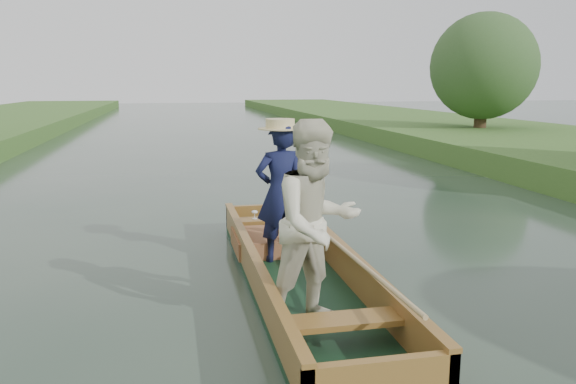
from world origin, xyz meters
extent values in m
plane|color=#283D30|center=(0.00, 0.00, 0.00)|extent=(120.00, 120.00, 0.00)
cylinder|color=#47331E|center=(9.80, 13.05, 1.20)|extent=(0.44, 0.44, 2.40)
sphere|color=#2B4B1E|center=(9.80, 13.05, 2.80)|extent=(3.79, 3.79, 3.79)
sphere|color=#2B4B1E|center=(10.40, 13.35, 2.40)|extent=(2.20, 2.20, 2.20)
cube|color=#13331D|center=(0.00, 0.00, 0.04)|extent=(1.10, 5.00, 0.08)
cube|color=brown|center=(-0.51, 0.00, 0.24)|extent=(0.08, 5.00, 0.32)
cube|color=brown|center=(0.51, 0.00, 0.24)|extent=(0.08, 5.00, 0.32)
cube|color=brown|center=(0.00, 2.46, 0.24)|extent=(1.10, 0.08, 0.32)
cube|color=brown|center=(0.00, -2.46, 0.24)|extent=(1.10, 0.08, 0.32)
cube|color=brown|center=(-0.51, 0.00, 0.42)|extent=(0.10, 5.00, 0.04)
cube|color=brown|center=(0.51, 0.00, 0.42)|extent=(0.10, 5.00, 0.04)
cube|color=brown|center=(0.00, 1.90, 0.30)|extent=(0.94, 0.30, 0.05)
cube|color=brown|center=(0.00, -1.60, 0.30)|extent=(0.94, 0.30, 0.05)
imported|color=#121639|center=(-0.06, 0.75, 0.92)|extent=(0.66, 0.48, 1.67)
cylinder|color=beige|center=(-0.06, 0.75, 1.71)|extent=(0.52, 0.52, 0.12)
imported|color=beige|center=(-0.10, -1.10, 0.99)|extent=(1.06, 0.94, 1.83)
cube|color=#AE5238|center=(-0.15, 1.19, 0.19)|extent=(0.85, 0.90, 0.22)
sphere|color=tan|center=(0.10, 1.09, 0.40)|extent=(0.18, 0.18, 0.18)
sphere|color=tan|center=(0.10, 1.08, 0.54)|extent=(0.14, 0.14, 0.14)
sphere|color=tan|center=(0.05, 1.08, 0.60)|extent=(0.05, 0.05, 0.05)
sphere|color=tan|center=(0.15, 1.08, 0.60)|extent=(0.05, 0.05, 0.05)
sphere|color=tan|center=(0.10, 1.03, 0.52)|extent=(0.05, 0.05, 0.05)
sphere|color=tan|center=(0.02, 1.07, 0.43)|extent=(0.06, 0.06, 0.06)
sphere|color=tan|center=(0.19, 1.07, 0.43)|extent=(0.06, 0.06, 0.06)
sphere|color=tan|center=(0.06, 1.06, 0.32)|extent=(0.07, 0.07, 0.07)
sphere|color=tan|center=(0.15, 1.06, 0.32)|extent=(0.07, 0.07, 0.07)
cylinder|color=silver|center=(-0.21, 1.90, 0.33)|extent=(0.07, 0.07, 0.01)
cylinder|color=silver|center=(-0.21, 1.90, 0.37)|extent=(0.01, 0.01, 0.08)
ellipsoid|color=silver|center=(-0.21, 1.90, 0.43)|extent=(0.09, 0.09, 0.05)
cylinder|color=tan|center=(0.43, 0.10, 0.46)|extent=(0.04, 4.59, 0.20)
camera|label=1|loc=(-1.32, -5.70, 2.20)|focal=35.00mm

